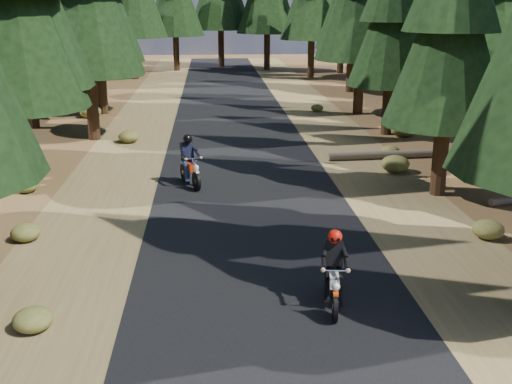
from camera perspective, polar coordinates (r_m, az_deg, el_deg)
The scene contains 8 objects.
ground at distance 15.97m, azimuth 0.39°, elevation -5.33°, with size 120.00×120.00×0.00m, color #4D321B.
road at distance 20.67m, azimuth -0.70°, elevation -0.12°, with size 6.00×100.00×0.01m, color black.
shoulder_l at distance 20.92m, azimuth -13.38°, elevation -0.39°, with size 3.20×100.00×0.01m, color brown.
shoulder_r at distance 21.44m, azimuth 11.66°, elevation 0.13°, with size 3.20×100.00×0.01m, color brown.
log_near at distance 25.91m, azimuth 12.70°, elevation 3.29°, with size 0.32×0.32×5.80m, color #4C4233.
understory_shrubs at distance 24.73m, azimuth 1.00°, elevation 3.37°, with size 16.26×29.68×0.72m.
rider_lead at distance 13.09m, azimuth 6.92°, elevation -8.02°, with size 0.77×1.86×1.61m.
rider_follow at distance 21.47m, azimuth -5.88°, elevation 2.02°, with size 1.21×2.02×1.73m.
Camera 1 is at (-1.18, -14.75, 5.99)m, focal length 45.00 mm.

